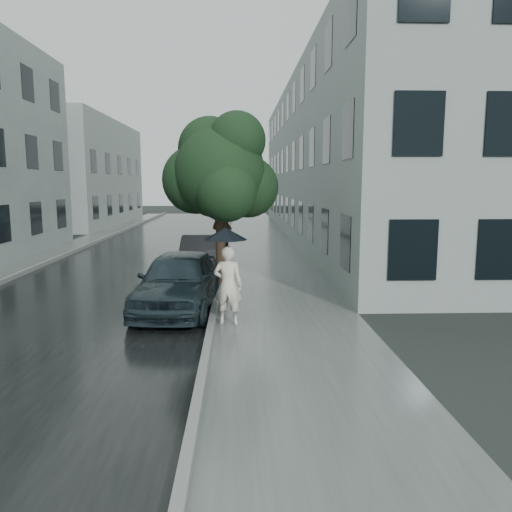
{
  "coord_description": "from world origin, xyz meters",
  "views": [
    {
      "loc": [
        -0.97,
        -10.42,
        3.23
      ],
      "look_at": [
        -0.49,
        2.63,
        1.3
      ],
      "focal_mm": 35.0,
      "sensor_mm": 36.0,
      "label": 1
    }
  ],
  "objects_px": {
    "lamp_post": "(223,195)",
    "car_far": "(203,255)",
    "car_near": "(179,281)",
    "pedestrian": "(228,285)",
    "street_tree": "(220,172)"
  },
  "relations": [
    {
      "from": "lamp_post",
      "to": "car_far",
      "type": "xyz_separation_m",
      "value": [
        -0.59,
        -4.83,
        -1.97
      ]
    },
    {
      "from": "car_near",
      "to": "car_far",
      "type": "distance_m",
      "value": 4.9
    },
    {
      "from": "pedestrian",
      "to": "car_near",
      "type": "bearing_deg",
      "value": -35.53
    },
    {
      "from": "pedestrian",
      "to": "car_far",
      "type": "bearing_deg",
      "value": -70.56
    },
    {
      "from": "car_near",
      "to": "street_tree",
      "type": "bearing_deg",
      "value": 57.4
    },
    {
      "from": "street_tree",
      "to": "car_far",
      "type": "distance_m",
      "value": 4.61
    },
    {
      "from": "street_tree",
      "to": "car_near",
      "type": "relative_size",
      "value": 1.14
    },
    {
      "from": "pedestrian",
      "to": "lamp_post",
      "type": "relative_size",
      "value": 0.39
    },
    {
      "from": "lamp_post",
      "to": "car_near",
      "type": "relative_size",
      "value": 1.03
    },
    {
      "from": "street_tree",
      "to": "lamp_post",
      "type": "height_order",
      "value": "street_tree"
    },
    {
      "from": "pedestrian",
      "to": "lamp_post",
      "type": "distance_m",
      "value": 11.17
    },
    {
      "from": "street_tree",
      "to": "car_far",
      "type": "bearing_deg",
      "value": 101.86
    },
    {
      "from": "lamp_post",
      "to": "car_far",
      "type": "relative_size",
      "value": 1.1
    },
    {
      "from": "pedestrian",
      "to": "car_near",
      "type": "xyz_separation_m",
      "value": [
        -1.27,
        1.3,
        -0.15
      ]
    },
    {
      "from": "car_near",
      "to": "car_far",
      "type": "bearing_deg",
      "value": 91.96
    }
  ]
}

